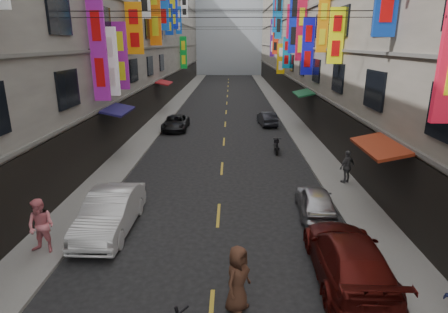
{
  "coord_description": "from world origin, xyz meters",
  "views": [
    {
      "loc": [
        0.49,
        3.93,
        6.82
      ],
      "look_at": [
        0.34,
        11.88,
        4.4
      ],
      "focal_mm": 30.0,
      "sensor_mm": 36.0,
      "label": 1
    }
  ],
  "objects_px": {
    "car_left_mid": "(110,212)",
    "pedestrian_lfar": "(41,226)",
    "car_left_far": "(176,123)",
    "pedestrian_rfar": "(347,167)",
    "car_right_mid": "(316,201)",
    "car_right_far": "(267,118)",
    "car_right_near": "(348,257)",
    "pedestrian_crossing": "(238,279)",
    "scooter_far_right": "(276,146)"
  },
  "relations": [
    {
      "from": "car_left_mid",
      "to": "pedestrian_lfar",
      "type": "distance_m",
      "value": 2.45
    },
    {
      "from": "car_left_far",
      "to": "pedestrian_rfar",
      "type": "relative_size",
      "value": 2.53
    },
    {
      "from": "car_right_mid",
      "to": "pedestrian_rfar",
      "type": "xyz_separation_m",
      "value": [
        2.26,
        3.43,
        0.36
      ]
    },
    {
      "from": "car_right_far",
      "to": "car_left_far",
      "type": "bearing_deg",
      "value": 8.39
    },
    {
      "from": "car_left_mid",
      "to": "car_right_near",
      "type": "relative_size",
      "value": 0.92
    },
    {
      "from": "car_right_far",
      "to": "pedestrian_crossing",
      "type": "bearing_deg",
      "value": 76.54
    },
    {
      "from": "scooter_far_right",
      "to": "car_right_mid",
      "type": "distance_m",
      "value": 9.2
    },
    {
      "from": "car_right_mid",
      "to": "pedestrian_lfar",
      "type": "xyz_separation_m",
      "value": [
        -9.72,
        -3.27,
        0.46
      ]
    },
    {
      "from": "car_left_mid",
      "to": "pedestrian_rfar",
      "type": "bearing_deg",
      "value": 26.69
    },
    {
      "from": "car_right_near",
      "to": "pedestrian_rfar",
      "type": "distance_m",
      "value": 8.18
    },
    {
      "from": "car_left_far",
      "to": "pedestrian_crossing",
      "type": "distance_m",
      "value": 21.91
    },
    {
      "from": "car_right_far",
      "to": "pedestrian_lfar",
      "type": "relative_size",
      "value": 1.89
    },
    {
      "from": "car_left_far",
      "to": "scooter_far_right",
      "type": "bearing_deg",
      "value": -41.01
    },
    {
      "from": "car_right_mid",
      "to": "pedestrian_lfar",
      "type": "distance_m",
      "value": 10.27
    },
    {
      "from": "car_left_far",
      "to": "pedestrian_rfar",
      "type": "distance_m",
      "value": 15.91
    },
    {
      "from": "car_right_near",
      "to": "car_right_mid",
      "type": "distance_m",
      "value": 4.43
    },
    {
      "from": "scooter_far_right",
      "to": "pedestrian_rfar",
      "type": "relative_size",
      "value": 1.09
    },
    {
      "from": "car_right_near",
      "to": "car_right_mid",
      "type": "relative_size",
      "value": 1.44
    },
    {
      "from": "car_right_near",
      "to": "pedestrian_rfar",
      "type": "bearing_deg",
      "value": -104.4
    },
    {
      "from": "car_left_far",
      "to": "car_right_mid",
      "type": "height_order",
      "value": "car_right_mid"
    },
    {
      "from": "car_right_near",
      "to": "pedestrian_crossing",
      "type": "height_order",
      "value": "pedestrian_crossing"
    },
    {
      "from": "car_left_mid",
      "to": "car_right_mid",
      "type": "bearing_deg",
      "value": 11.8
    },
    {
      "from": "car_right_far",
      "to": "pedestrian_lfar",
      "type": "xyz_separation_m",
      "value": [
        -9.34,
        -20.86,
        0.48
      ]
    },
    {
      "from": "car_right_far",
      "to": "car_right_near",
      "type": "bearing_deg",
      "value": 84.67
    },
    {
      "from": "car_left_far",
      "to": "car_right_far",
      "type": "distance_m",
      "value": 7.88
    },
    {
      "from": "scooter_far_right",
      "to": "car_left_far",
      "type": "relative_size",
      "value": 0.43
    },
    {
      "from": "car_left_far",
      "to": "pedestrian_lfar",
      "type": "distance_m",
      "value": 18.94
    },
    {
      "from": "pedestrian_lfar",
      "to": "pedestrian_rfar",
      "type": "xyz_separation_m",
      "value": [
        11.98,
        6.7,
        -0.11
      ]
    },
    {
      "from": "pedestrian_lfar",
      "to": "pedestrian_crossing",
      "type": "bearing_deg",
      "value": -12.92
    },
    {
      "from": "car_left_far",
      "to": "pedestrian_rfar",
      "type": "xyz_separation_m",
      "value": [
        10.26,
        -12.16,
        0.37
      ]
    },
    {
      "from": "car_right_mid",
      "to": "pedestrian_crossing",
      "type": "relative_size",
      "value": 1.89
    },
    {
      "from": "car_left_far",
      "to": "pedestrian_rfar",
      "type": "height_order",
      "value": "pedestrian_rfar"
    },
    {
      "from": "car_left_far",
      "to": "pedestrian_crossing",
      "type": "relative_size",
      "value": 2.28
    },
    {
      "from": "car_right_far",
      "to": "pedestrian_lfar",
      "type": "bearing_deg",
      "value": 59.55
    },
    {
      "from": "pedestrian_lfar",
      "to": "pedestrian_rfar",
      "type": "relative_size",
      "value": 1.13
    },
    {
      "from": "scooter_far_right",
      "to": "car_left_far",
      "type": "xyz_separation_m",
      "value": [
        -7.45,
        6.41,
        0.14
      ]
    },
    {
      "from": "car_left_far",
      "to": "pedestrian_crossing",
      "type": "height_order",
      "value": "pedestrian_crossing"
    },
    {
      "from": "car_right_far",
      "to": "pedestrian_lfar",
      "type": "height_order",
      "value": "pedestrian_lfar"
    },
    {
      "from": "pedestrian_lfar",
      "to": "pedestrian_crossing",
      "type": "height_order",
      "value": "pedestrian_lfar"
    },
    {
      "from": "scooter_far_right",
      "to": "car_right_near",
      "type": "bearing_deg",
      "value": 95.08
    },
    {
      "from": "car_left_far",
      "to": "pedestrian_lfar",
      "type": "xyz_separation_m",
      "value": [
        -1.72,
        -18.86,
        0.48
      ]
    },
    {
      "from": "car_left_far",
      "to": "car_right_mid",
      "type": "bearing_deg",
      "value": -63.13
    },
    {
      "from": "pedestrian_crossing",
      "to": "pedestrian_rfar",
      "type": "bearing_deg",
      "value": 1.94
    },
    {
      "from": "scooter_far_right",
      "to": "car_right_far",
      "type": "xyz_separation_m",
      "value": [
        0.17,
        8.41,
        0.14
      ]
    },
    {
      "from": "car_left_far",
      "to": "car_right_near",
      "type": "xyz_separation_m",
      "value": [
        8.0,
        -20.01,
        0.14
      ]
    },
    {
      "from": "car_left_far",
      "to": "car_right_far",
      "type": "bearing_deg",
      "value": 14.41
    },
    {
      "from": "car_left_mid",
      "to": "car_right_mid",
      "type": "distance_m",
      "value": 8.15
    },
    {
      "from": "scooter_far_right",
      "to": "car_right_mid",
      "type": "xyz_separation_m",
      "value": [
        0.55,
        -9.18,
        0.15
      ]
    },
    {
      "from": "car_right_near",
      "to": "pedestrian_lfar",
      "type": "distance_m",
      "value": 9.79
    },
    {
      "from": "car_left_mid",
      "to": "car_right_near",
      "type": "height_order",
      "value": "car_left_mid"
    }
  ]
}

